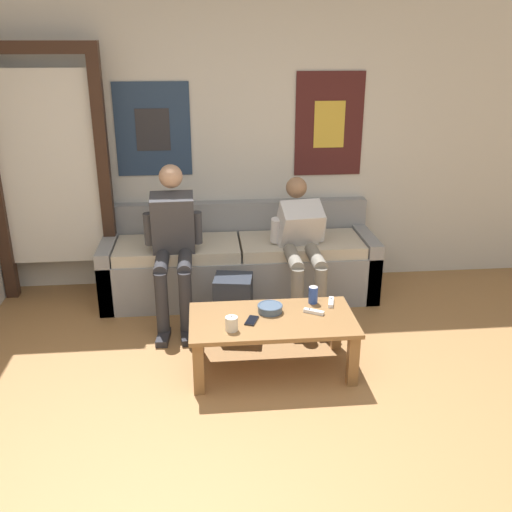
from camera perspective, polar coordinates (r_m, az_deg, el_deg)
ground_plane at (r=3.19m, az=-0.16°, el=-22.01°), size 18.00×18.00×0.00m
wall_back at (r=5.15m, az=-3.06°, el=10.99°), size 10.00×0.07×2.55m
door_frame at (r=5.11m, az=-20.07°, el=8.78°), size 1.00×0.10×2.15m
couch at (r=5.07m, az=-1.67°, el=-0.77°), size 2.38×0.73×0.78m
coffee_table at (r=3.92m, az=1.64°, el=-7.10°), size 1.13×0.59×0.39m
person_seated_adult at (r=4.57m, az=-8.31°, el=1.67°), size 0.47×0.80×1.24m
person_seated_teen at (r=4.68m, az=4.56°, el=1.37°), size 0.47×0.98×1.07m
backpack at (r=4.47m, az=-2.28°, el=-4.97°), size 0.33×0.33×0.45m
ceramic_bowl at (r=3.95m, az=1.41°, el=-5.20°), size 0.18×0.18×0.05m
pillar_candle at (r=3.71m, az=-2.46°, el=-6.78°), size 0.08×0.08×0.11m
drink_can_blue at (r=4.09m, az=5.73°, el=-3.89°), size 0.07×0.07×0.12m
game_controller_near_left at (r=4.11m, az=7.51°, el=-4.59°), size 0.07×0.15×0.03m
game_controller_near_right at (r=3.96m, az=5.79°, el=-5.56°), size 0.14×0.10×0.03m
cell_phone at (r=3.84m, az=-0.43°, el=-6.46°), size 0.11×0.15×0.01m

